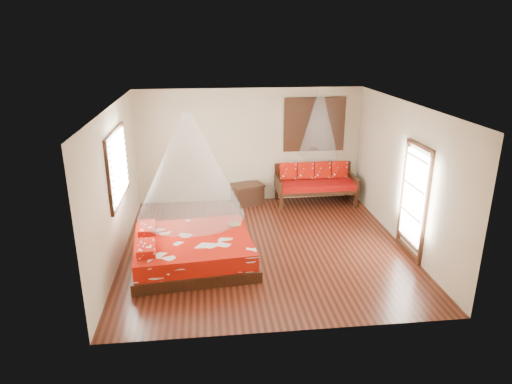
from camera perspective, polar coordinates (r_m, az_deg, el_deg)
The scene contains 10 objects.
room at distance 8.63m, azimuth 1.07°, elevation 1.56°, with size 5.54×5.54×2.84m.
bed at distance 8.52m, azimuth -7.98°, elevation -7.22°, with size 2.35×2.16×0.64m.
daybed at distance 11.42m, azimuth 7.40°, elevation 1.25°, with size 1.95×0.87×0.98m.
storage_chest at distance 11.29m, azimuth -1.07°, elevation -0.22°, with size 0.87×0.76×0.51m.
shutter_panel at distance 11.39m, azimuth 7.31°, elevation 8.36°, with size 1.52×0.06×1.32m.
window_left at distance 8.82m, azimuth -16.85°, elevation 3.15°, with size 0.10×1.74×1.34m.
glazed_door at distance 8.95m, azimuth 19.09°, elevation -1.11°, with size 0.08×1.02×2.16m.
wine_tray at distance 8.85m, azimuth -2.73°, elevation -3.80°, with size 0.27×0.27×0.22m.
mosquito_net_main at distance 7.94m, azimuth -8.36°, elevation 3.17°, with size 1.89×1.89×1.80m, color silver.
mosquito_net_daybed at distance 10.92m, azimuth 7.90°, elevation 8.41°, with size 0.93×0.93×1.50m, color silver.
Camera 1 is at (-1.08, -8.15, 4.02)m, focal length 32.00 mm.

